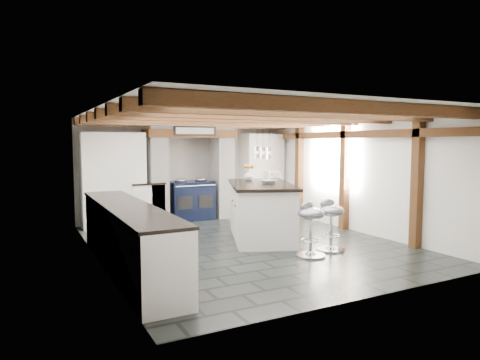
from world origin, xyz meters
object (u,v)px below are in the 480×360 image
range_cooker (191,200)px  kitchen_island (261,210)px  bar_stool_near (331,219)px  bar_stool_far (310,222)px

range_cooker → kitchen_island: kitchen_island is taller
bar_stool_near → bar_stool_far: (-0.53, -0.15, 0.01)m
range_cooker → bar_stool_far: size_ratio=1.15×
kitchen_island → bar_stool_near: size_ratio=2.74×
kitchen_island → bar_stool_near: 1.45m
range_cooker → bar_stool_near: (1.03, -3.75, 0.07)m
bar_stool_near → bar_stool_far: size_ratio=0.98×
kitchen_island → bar_stool_near: (0.56, -1.33, 0.00)m
range_cooker → kitchen_island: (0.47, -2.42, 0.06)m
bar_stool_near → kitchen_island: bearing=112.9°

